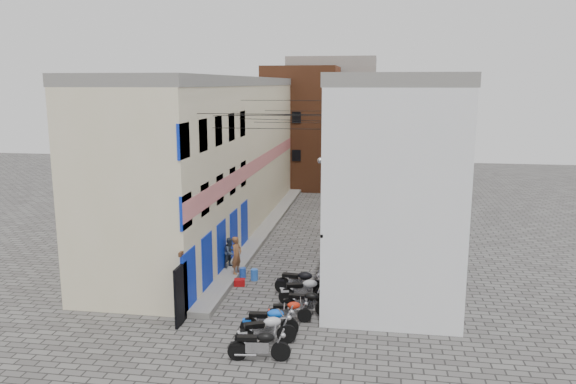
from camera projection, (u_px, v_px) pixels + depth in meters
The scene contains 21 objects.
ground at pixel (252, 323), 20.58m from camera, with size 90.00×90.00×0.00m, color #4E4C4A.
plinth at pixel (266, 228), 33.48m from camera, with size 0.90×26.00×0.25m, color gray.
building_left at pixel (217, 155), 33.05m from camera, with size 5.10×27.00×9.00m.
building_right at pixel (389, 158), 31.53m from camera, with size 5.94×26.00×9.00m.
building_far_brick_left at pixel (302, 127), 47.08m from camera, with size 6.00×6.00×10.00m, color brown.
building_far_brick_right at pixel (362, 138), 48.42m from camera, with size 5.00×6.00×8.00m, color brown.
building_far_concrete at pixel (332, 117), 52.48m from camera, with size 8.00×5.00×11.00m, color gray.
far_shopfront at pixel (321, 178), 44.77m from camera, with size 2.00×0.30×2.40m, color black.
overhead_wires at pixel (285, 116), 26.63m from camera, with size 5.80×13.02×1.32m.
motorcycle_a at pixel (259, 343), 17.67m from camera, with size 0.63×2.01×1.16m, color black, non-canonical shape.
motorcycle_b at pixel (266, 329), 18.66m from camera, with size 0.67×2.11×1.22m, color #B6B6BB, non-canonical shape.
motorcycle_c at pixel (269, 320), 19.42m from camera, with size 0.65×2.05×1.19m, color blue, non-canonical shape.
motorcycle_d at pixel (289, 310), 20.53m from camera, with size 0.53×1.68×0.97m, color red, non-canonical shape.
motorcycle_e at pixel (306, 301), 21.19m from camera, with size 0.60×1.91×1.11m, color black, non-canonical shape.
motorcycle_f at pixel (304, 289), 22.28m from camera, with size 0.66×2.08×1.20m, color #A3A3A7, non-canonical shape.
motorcycle_g at pixel (300, 280), 23.20m from camera, with size 0.68×2.14×1.24m, color black, non-canonical shape.
person_a at pixel (237, 255), 25.04m from camera, with size 0.62×0.41×1.70m, color brown.
person_b at pixel (230, 252), 25.96m from camera, with size 0.68×0.53×1.40m, color #333E4D.
water_jug_near at pixel (254, 275), 24.98m from camera, with size 0.32×0.32×0.51m, color blue.
water_jug_far at pixel (243, 273), 25.30m from camera, with size 0.30×0.30×0.46m, color blue.
red_crate at pixel (240, 282), 24.34m from camera, with size 0.46×0.34×0.29m, color #A00B0D.
Camera 1 is at (4.40, -18.83, 8.64)m, focal length 35.00 mm.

